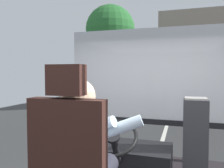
{
  "coord_description": "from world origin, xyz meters",
  "views": [
    {
      "loc": [
        0.51,
        -1.84,
        1.95
      ],
      "look_at": [
        -0.29,
        0.71,
        1.81
      ],
      "focal_mm": 35.79,
      "sensor_mm": 36.0,
      "label": 1
    }
  ],
  "objects": [
    {
      "name": "ground",
      "position": [
        0.0,
        8.8,
        -0.02
      ],
      "size": [
        18.0,
        44.0,
        0.06
      ],
      "color": "#343434"
    },
    {
      "name": "bus_driver",
      "position": [
        -0.14,
        -0.45,
        1.42
      ],
      "size": [
        0.77,
        0.52,
        0.77
      ],
      "color": "#282833",
      "rests_on": "driver_seat"
    },
    {
      "name": "steering_console",
      "position": [
        -0.14,
        0.7,
        0.9
      ],
      "size": [
        1.1,
        0.97,
        0.77
      ],
      "color": "black",
      "rests_on": "bus_floor"
    },
    {
      "name": "fare_box",
      "position": [
        0.66,
        0.8,
        1.17
      ],
      "size": [
        0.26,
        0.24,
        0.99
      ],
      "color": "#333338",
      "rests_on": "bus_floor"
    },
    {
      "name": "windshield_panel",
      "position": [
        0.0,
        1.62,
        1.72
      ],
      "size": [
        2.5,
        0.08,
        1.48
      ],
      "color": "silver"
    },
    {
      "name": "street_tree",
      "position": [
        -3.22,
        9.7,
        4.2
      ],
      "size": [
        2.64,
        2.64,
        5.56
      ],
      "color": "#4C3828",
      "rests_on": "ground"
    }
  ]
}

